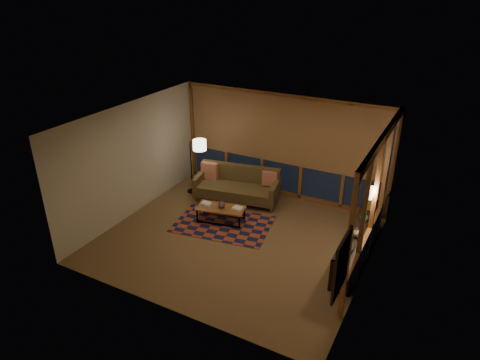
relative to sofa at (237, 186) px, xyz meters
The scene contains 21 objects.
floor 1.81m from the sofa, 61.58° to the right, with size 5.50×5.00×0.01m, color olive.
ceiling 2.88m from the sofa, 61.58° to the right, with size 5.50×5.00×0.01m, color white.
walls 1.99m from the sofa, 61.58° to the right, with size 5.51×5.01×2.70m.
window_wall_back 1.53m from the sofa, 46.31° to the left, with size 5.30×0.16×2.60m, color brown, non-canonical shape.
window_wall_right 3.76m from the sofa, 15.12° to the right, with size 0.16×3.70×2.60m, color brown, non-canonical shape.
wall_art 5.02m from the sofa, 43.78° to the right, with size 0.06×0.74×0.94m, color red, non-canonical shape.
wall_sconce 3.80m from the sofa, 17.66° to the right, with size 0.12×0.18×0.22m, color #FFEFC9, non-canonical shape.
sofa is the anchor object (origin of this frame).
pillow_left 0.86m from the sofa, behind, with size 0.44×0.15×0.44m, color red, non-canonical shape.
pillow_right 0.85m from the sofa, 26.51° to the left, with size 0.38×0.13×0.38m, color red, non-canonical shape.
area_rug 1.28m from the sofa, 76.86° to the right, with size 2.18×1.45×0.01m, color #A64129.
coffee_table 1.12m from the sofa, 81.40° to the right, with size 1.11×0.51×0.37m, color brown, non-canonical shape.
book_stack_a 1.18m from the sofa, 99.08° to the right, with size 0.25×0.20×0.07m, color white, non-canonical shape.
book_stack_b 1.11m from the sofa, 60.08° to the right, with size 0.26×0.21×0.05m, color white, non-canonical shape.
ceramic_pot 1.10m from the sofa, 80.15° to the right, with size 0.16×0.16×0.16m, color black.
floor_lamp 1.35m from the sofa, behind, with size 0.52×0.34×1.56m, color black, non-canonical shape.
bookshelf 3.46m from the sofa, 15.94° to the right, with size 0.40×2.69×0.67m, color black, non-canonical shape.
basket 3.33m from the sofa, ahead, with size 0.23×0.23×0.17m, color olive.
teal_bowl 3.41m from the sofa, 11.52° to the right, with size 0.16×0.16×0.16m, color #1C635D.
vase 3.59m from the sofa, 21.52° to the right, with size 0.17×0.17×0.18m, color tan.
shelf_book_stack 3.81m from the sofa, 28.69° to the right, with size 0.19×0.26×0.08m, color white, non-canonical shape.
Camera 1 is at (3.79, -6.98, 5.18)m, focal length 32.00 mm.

